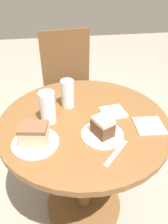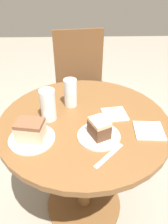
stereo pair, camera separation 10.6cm
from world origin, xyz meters
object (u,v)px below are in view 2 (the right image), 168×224
at_px(chair, 81,86).
at_px(glass_lemonade, 48,107).
at_px(plate_near, 99,136).
at_px(cake_slice_far, 30,130).
at_px(cake_slice_near, 99,128).
at_px(plate_far, 32,139).
at_px(glass_water, 70,94).

bearing_deg(chair, glass_lemonade, -109.58).
distance_m(plate_near, glass_lemonade, 0.28).
bearing_deg(cake_slice_far, cake_slice_near, 1.60).
height_order(cake_slice_near, cake_slice_far, cake_slice_far).
relative_size(plate_far, glass_water, 1.33).
distance_m(chair, plate_near, 0.97).
distance_m(cake_slice_far, glass_lemonade, 0.17).
bearing_deg(plate_near, chair, 93.85).
height_order(plate_far, cake_slice_near, cake_slice_near).
relative_size(chair, cake_slice_far, 7.18).
xyz_separation_m(cake_slice_near, glass_lemonade, (-0.23, 0.15, 0.02)).
xyz_separation_m(plate_near, glass_lemonade, (-0.23, 0.15, 0.07)).
height_order(chair, glass_water, chair).
height_order(glass_lemonade, glass_water, glass_lemonade).
bearing_deg(plate_near, glass_lemonade, 147.95).
xyz_separation_m(plate_far, glass_lemonade, (0.06, 0.15, 0.07)).
bearing_deg(cake_slice_near, plate_far, -178.40).
distance_m(plate_near, plate_far, 0.29).
xyz_separation_m(chair, cake_slice_far, (-0.23, -0.94, 0.30)).
distance_m(chair, cake_slice_near, 0.98).
relative_size(cake_slice_far, glass_water, 0.86).
bearing_deg(chair, glass_water, -103.05).
height_order(plate_near, cake_slice_far, cake_slice_far).
xyz_separation_m(glass_lemonade, glass_water, (0.10, 0.12, -0.00)).
relative_size(plate_near, plate_far, 0.94).
height_order(plate_near, plate_far, same).
bearing_deg(plate_far, glass_water, 58.92).
xyz_separation_m(plate_far, cake_slice_far, (0.00, 0.00, 0.05)).
xyz_separation_m(cake_slice_near, glass_water, (-0.13, 0.27, 0.02)).
distance_m(plate_far, cake_slice_near, 0.30).
bearing_deg(plate_far, plate_near, 1.60).
xyz_separation_m(cake_slice_far, glass_lemonade, (0.06, 0.15, 0.02)).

